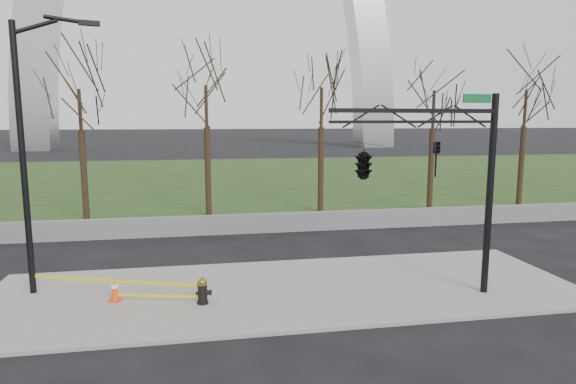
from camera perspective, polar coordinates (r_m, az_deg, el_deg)
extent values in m
plane|color=black|center=(15.34, 0.02, -11.58)|extent=(500.00, 500.00, 0.00)
cube|color=slate|center=(15.32, 0.02, -11.41)|extent=(18.00, 6.00, 0.10)
cube|color=#1D3814|center=(44.56, -6.84, 1.72)|extent=(120.00, 40.00, 0.06)
cube|color=#59595B|center=(22.84, -3.55, -3.67)|extent=(60.00, 0.30, 0.90)
cylinder|color=black|center=(14.35, -9.94, -12.62)|extent=(0.32, 0.32, 0.06)
cylinder|color=black|center=(14.26, -9.96, -11.66)|extent=(0.24, 0.24, 0.56)
cylinder|color=black|center=(14.20, -9.18, -11.53)|extent=(0.22, 0.19, 0.15)
cylinder|color=black|center=(14.29, -10.53, -11.56)|extent=(0.11, 0.11, 0.09)
cylinder|color=brown|center=(14.16, -9.99, -10.52)|extent=(0.28, 0.28, 0.06)
ellipsoid|color=brown|center=(14.14, -10.00, -10.30)|extent=(0.26, 0.26, 0.20)
cylinder|color=brown|center=(14.11, -10.01, -9.87)|extent=(0.06, 0.06, 0.08)
cube|color=#E53A0C|center=(15.18, -19.57, -11.83)|extent=(0.41, 0.41, 0.04)
cone|color=#E53A0C|center=(15.08, -19.63, -10.73)|extent=(0.25, 0.25, 0.59)
cylinder|color=white|center=(15.05, -19.65, -10.34)|extent=(0.19, 0.19, 0.09)
cylinder|color=black|center=(16.07, -28.58, 2.95)|extent=(0.18, 0.18, 8.00)
cylinder|color=black|center=(16.17, -27.57, 16.76)|extent=(1.26, 0.38, 0.56)
cylinder|color=black|center=(16.17, -24.49, 17.86)|extent=(1.20, 0.36, 0.22)
cube|color=black|center=(16.15, -22.25, 17.82)|extent=(0.63, 0.34, 0.14)
cylinder|color=black|center=(15.51, 22.51, -0.56)|extent=(0.20, 0.20, 6.00)
cube|color=black|center=(13.99, 14.71, 9.18)|extent=(5.00, 0.44, 0.12)
cube|color=black|center=(13.99, 14.66, 7.95)|extent=(4.99, 0.40, 0.08)
cube|color=#0C5926|center=(15.00, 21.26, 10.16)|extent=(0.90, 0.10, 0.25)
imported|color=black|center=(14.38, 16.97, 3.68)|extent=(0.18, 0.21, 1.00)
imported|color=black|center=(13.39, 8.83, 3.61)|extent=(0.69, 2.51, 1.00)
cube|color=#DCC30B|center=(15.25, -19.62, -9.76)|extent=(5.02, 1.81, 0.08)
cube|color=#DCC30B|center=(14.66, -14.92, -11.65)|extent=(2.49, 0.66, 0.08)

